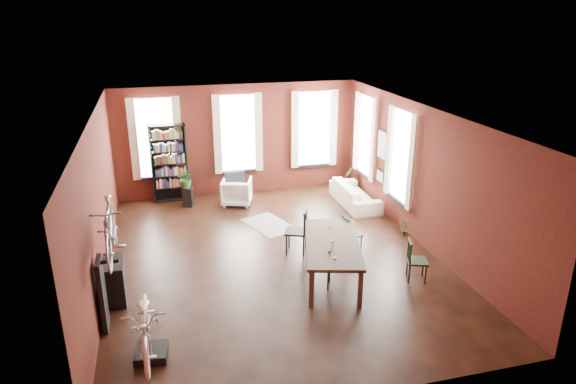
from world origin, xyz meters
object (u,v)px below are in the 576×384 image
object	(u,v)px
dining_chair_a	(321,266)
cream_sofa	(355,191)
dining_chair_b	(296,231)
dining_chair_d	(352,234)
console_table	(114,280)
plant_stand	(188,197)
bookshelf	(169,163)
white_armchair	(237,190)
bicycle_floor	(143,300)
dining_chair_c	(417,261)
bike_trainer	(151,353)
dining_table	(332,260)

from	to	relation	value
dining_chair_a	cream_sofa	world-z (taller)	dining_chair_a
dining_chair_b	dining_chair_d	world-z (taller)	dining_chair_b
console_table	plant_stand	size ratio (longest dim) A/B	1.50
dining_chair_a	plant_stand	bearing A→B (deg)	-131.44
bookshelf	console_table	distance (m)	5.40
dining_chair_d	white_armchair	distance (m)	4.12
dining_chair_a	cream_sofa	distance (m)	4.62
dining_chair_b	dining_chair_d	size ratio (longest dim) A/B	1.21
dining_chair_d	bicycle_floor	size ratio (longest dim) A/B	0.46
bicycle_floor	white_armchair	bearing A→B (deg)	68.46
bookshelf	bicycle_floor	world-z (taller)	bookshelf
console_table	plant_stand	bearing A→B (deg)	69.64
dining_chair_c	bookshelf	distance (m)	7.56
dining_chair_a	white_armchair	world-z (taller)	dining_chair_a
dining_chair_d	cream_sofa	world-z (taller)	dining_chair_d
white_armchair	cream_sofa	size ratio (longest dim) A/B	0.39
dining_chair_c	bicycle_floor	size ratio (longest dim) A/B	0.47
bookshelf	white_armchair	xyz separation A→B (m)	(1.76, -0.82, -0.69)
bike_trainer	bicycle_floor	world-z (taller)	bicycle_floor
cream_sofa	console_table	size ratio (longest dim) A/B	2.60
console_table	bike_trainer	bearing A→B (deg)	-72.25
dining_chair_b	console_table	size ratio (longest dim) A/B	1.28
dining_chair_a	dining_chair_d	xyz separation A→B (m)	(1.16, 1.30, -0.01)
dining_chair_a	console_table	distance (m)	3.94
dining_table	dining_chair_b	world-z (taller)	dining_chair_b
bike_trainer	console_table	world-z (taller)	console_table
dining_chair_a	white_armchair	distance (m)	4.96
dining_chair_c	bicycle_floor	xyz separation A→B (m)	(-5.26, -1.17, 0.63)
dining_table	cream_sofa	world-z (taller)	cream_sofa
bookshelf	bike_trainer	world-z (taller)	bookshelf
dining_chair_b	console_table	bearing A→B (deg)	-50.95
dining_chair_b	plant_stand	world-z (taller)	dining_chair_b
bicycle_floor	dining_chair_c	bearing A→B (deg)	12.15
dining_table	bike_trainer	bearing A→B (deg)	-139.21
bookshelf	white_armchair	bearing A→B (deg)	-25.04
bookshelf	bicycle_floor	distance (m)	7.19
white_armchair	dining_table	bearing A→B (deg)	121.50
bookshelf	plant_stand	distance (m)	1.12
dining_chair_b	bookshelf	xyz separation A→B (m)	(-2.56, 4.14, 0.59)
dining_chair_b	bike_trainer	world-z (taller)	dining_chair_b
cream_sofa	bike_trainer	bearing A→B (deg)	134.12
dining_chair_a	plant_stand	distance (m)	5.53
bookshelf	dining_chair_d	bearing A→B (deg)	-49.24
dining_table	dining_chair_c	world-z (taller)	dining_chair_c
bike_trainer	cream_sofa	bearing A→B (deg)	44.12
dining_table	white_armchair	xyz separation A→B (m)	(-1.19, 4.62, 0.01)
dining_chair_c	bike_trainer	size ratio (longest dim) A/B	1.73
dining_chair_a	bookshelf	xyz separation A→B (m)	(-2.63, 5.70, 0.67)
console_table	bicycle_floor	bearing A→B (deg)	-73.10
dining_table	dining_chair_d	world-z (taller)	dining_chair_d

